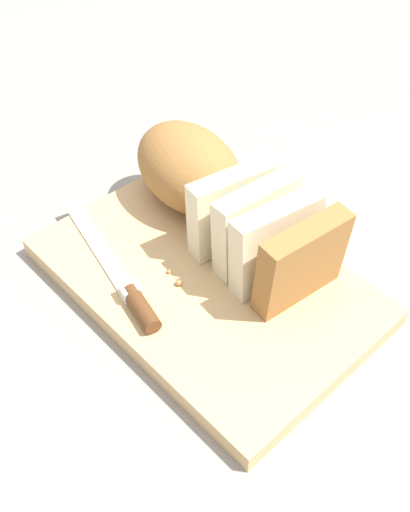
% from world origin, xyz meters
% --- Properties ---
extents(ground_plane, '(3.00, 3.00, 0.00)m').
position_xyz_m(ground_plane, '(0.00, 0.00, 0.00)').
color(ground_plane, gray).
extents(cutting_board, '(0.41, 0.28, 0.03)m').
position_xyz_m(cutting_board, '(0.00, 0.00, 0.01)').
color(cutting_board, tan).
rests_on(cutting_board, ground_plane).
extents(bread_loaf, '(0.33, 0.15, 0.11)m').
position_xyz_m(bread_loaf, '(-0.06, 0.07, 0.08)').
color(bread_loaf, '#996633').
rests_on(bread_loaf, cutting_board).
extents(bread_knife, '(0.26, 0.07, 0.02)m').
position_xyz_m(bread_knife, '(-0.04, -0.09, 0.03)').
color(bread_knife, silver).
rests_on(bread_knife, cutting_board).
extents(crumb_near_knife, '(0.01, 0.01, 0.01)m').
position_xyz_m(crumb_near_knife, '(-0.03, -0.03, 0.03)').
color(crumb_near_knife, '#A8753D').
rests_on(crumb_near_knife, cutting_board).
extents(crumb_near_loaf, '(0.01, 0.01, 0.01)m').
position_xyz_m(crumb_near_loaf, '(-0.01, -0.04, 0.03)').
color(crumb_near_loaf, '#A8753D').
rests_on(crumb_near_loaf, cutting_board).
extents(crumb_stray_left, '(0.00, 0.00, 0.00)m').
position_xyz_m(crumb_stray_left, '(-0.00, 0.07, 0.03)').
color(crumb_stray_left, '#A8753D').
rests_on(crumb_stray_left, cutting_board).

